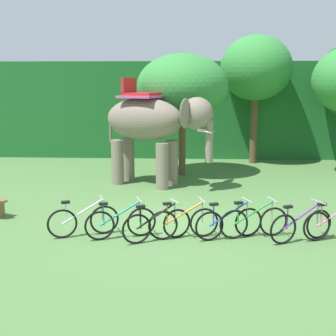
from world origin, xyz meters
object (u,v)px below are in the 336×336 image
(bike_white, at_px, (83,221))
(bike_blue, at_px, (229,223))
(bike_black, at_px, (157,225))
(bike_green, at_px, (254,222))
(bike_orange, at_px, (184,223))
(bike_teal, at_px, (121,223))
(bike_purple, at_px, (301,225))
(tree_center_right, at_px, (182,87))
(tree_left, at_px, (256,69))
(elephant, at_px, (153,124))
(bike_pink, at_px, (335,223))

(bike_white, distance_m, bike_blue, 3.46)
(bike_black, distance_m, bike_green, 2.30)
(bike_orange, bearing_deg, bike_teal, -177.63)
(bike_black, xyz_separation_m, bike_orange, (0.62, 0.20, 0.00))
(bike_white, distance_m, bike_purple, 5.12)
(bike_blue, bearing_deg, bike_purple, -3.61)
(bike_orange, bearing_deg, tree_center_right, 91.23)
(bike_purple, bearing_deg, bike_black, -177.85)
(bike_black, height_order, bike_blue, same)
(tree_left, height_order, bike_teal, tree_left)
(bike_white, bearing_deg, bike_blue, -0.24)
(bike_white, bearing_deg, bike_teal, -6.62)
(elephant, bearing_deg, bike_teal, -93.34)
(bike_purple, bearing_deg, bike_white, 178.67)
(bike_purple, bearing_deg, bike_orange, 178.45)
(bike_orange, bearing_deg, bike_white, 178.93)
(tree_center_right, distance_m, bike_pink, 8.65)
(tree_center_right, xyz_separation_m, bike_blue, (1.22, -7.27, -3.07))
(elephant, height_order, bike_green, elephant)
(bike_teal, bearing_deg, tree_center_right, 79.78)
(tree_left, relative_size, bike_black, 3.62)
(tree_left, height_order, bike_purple, tree_left)
(tree_left, distance_m, bike_orange, 11.12)
(bike_green, distance_m, bike_pink, 1.90)
(elephant, height_order, bike_orange, elephant)
(bike_black, bearing_deg, tree_left, 70.35)
(elephant, height_order, bike_teal, elephant)
(tree_center_right, bearing_deg, bike_black, -93.50)
(bike_blue, bearing_deg, bike_orange, -178.37)
(tree_left, xyz_separation_m, bike_black, (-3.64, -10.19, -3.82))
(bike_purple, bearing_deg, bike_pink, 12.62)
(tree_center_right, distance_m, bike_blue, 7.98)
(bike_black, xyz_separation_m, bike_green, (2.28, 0.35, 0.00))
(bike_black, height_order, bike_green, same)
(bike_blue, relative_size, bike_pink, 0.99)
(bike_black, height_order, bike_orange, same)
(bike_black, distance_m, bike_blue, 1.70)
(bike_teal, distance_m, bike_orange, 1.48)
(bike_teal, distance_m, bike_green, 3.15)
(tree_center_right, relative_size, bike_black, 3.03)
(bike_black, xyz_separation_m, bike_pink, (4.18, 0.31, 0.00))
(tree_center_right, height_order, bike_orange, tree_center_right)
(bike_purple, bearing_deg, bike_teal, 179.83)
(bike_white, height_order, bike_black, same)
(bike_teal, distance_m, bike_black, 0.88)
(tree_left, distance_m, bike_teal, 11.66)
(elephant, bearing_deg, bike_purple, -54.67)
(bike_white, xyz_separation_m, bike_green, (4.06, 0.10, 0.00))
(elephant, height_order, bike_blue, elephant)
(bike_purple, bearing_deg, bike_green, 168.20)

